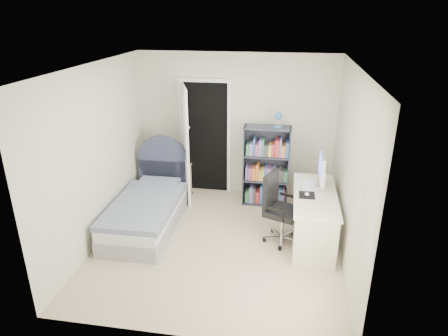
% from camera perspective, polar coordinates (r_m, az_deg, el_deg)
% --- Properties ---
extents(room_shell, '(3.50, 3.70, 2.60)m').
position_cam_1_polar(room_shell, '(5.31, -0.87, 0.79)').
color(room_shell, tan).
rests_on(room_shell, ground).
extents(door, '(0.92, 0.79, 2.06)m').
position_cam_1_polar(door, '(6.93, -4.50, 3.96)').
color(door, black).
rests_on(door, ground).
extents(bed, '(0.94, 1.94, 1.19)m').
position_cam_1_polar(bed, '(6.32, -10.76, -5.75)').
color(bed, gray).
rests_on(bed, ground).
extents(nightstand, '(0.41, 0.41, 0.60)m').
position_cam_1_polar(nightstand, '(7.29, -6.57, -0.57)').
color(nightstand, tan).
rests_on(nightstand, ground).
extents(floor_lamp, '(0.19, 0.19, 1.31)m').
position_cam_1_polar(floor_lamp, '(7.11, -5.18, 0.14)').
color(floor_lamp, silver).
rests_on(floor_lamp, ground).
extents(bookcase, '(0.77, 0.33, 1.63)m').
position_cam_1_polar(bookcase, '(6.77, 6.12, -0.25)').
color(bookcase, '#353949').
rests_on(bookcase, ground).
extents(desk, '(0.60, 1.50, 1.23)m').
position_cam_1_polar(desk, '(5.91, 12.68, -6.53)').
color(desk, beige).
rests_on(desk, ground).
extents(office_chair, '(0.59, 0.60, 1.03)m').
position_cam_1_polar(office_chair, '(5.74, 7.72, -5.19)').
color(office_chair, silver).
rests_on(office_chair, ground).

